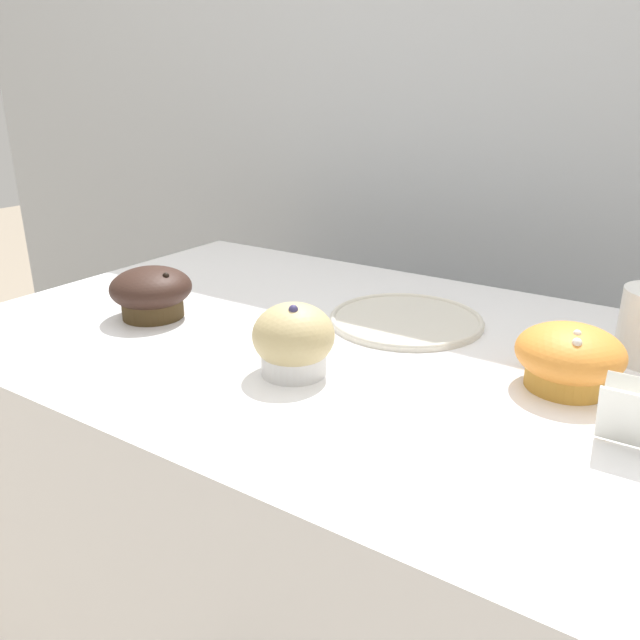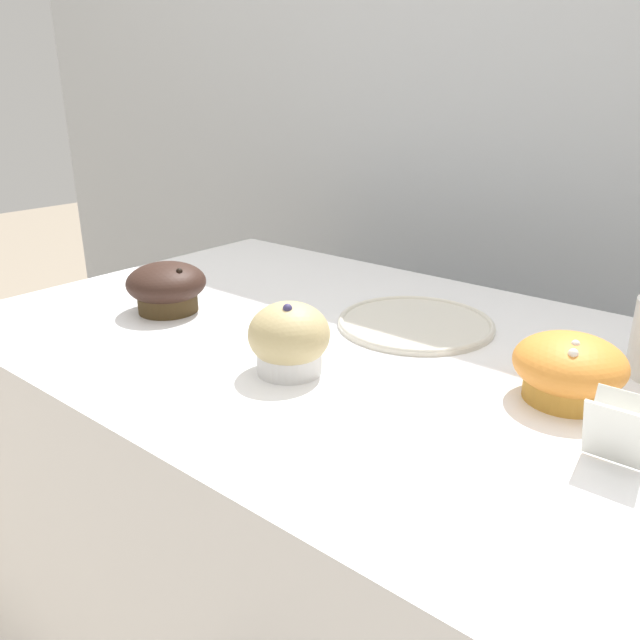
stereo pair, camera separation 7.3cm
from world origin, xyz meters
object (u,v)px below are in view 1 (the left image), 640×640
muffin_back_left (151,292)px  muffin_front_center (569,357)px  serving_plate (406,319)px  muffin_back_right (294,341)px

muffin_back_left → muffin_front_center: bearing=9.6°
muffin_back_left → serving_plate: size_ratio=0.53×
muffin_front_center → muffin_back_right: muffin_back_right is taller
muffin_back_right → serving_plate: (0.03, 0.21, -0.03)m
muffin_back_right → serving_plate: size_ratio=0.44×
muffin_back_left → serving_plate: muffin_back_left is taller
muffin_back_left → serving_plate: bearing=29.7°
muffin_back_left → muffin_back_right: 0.27m
muffin_front_center → muffin_back_left: (-0.53, -0.09, 0.00)m
muffin_back_left → muffin_back_right: bearing=-8.4°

